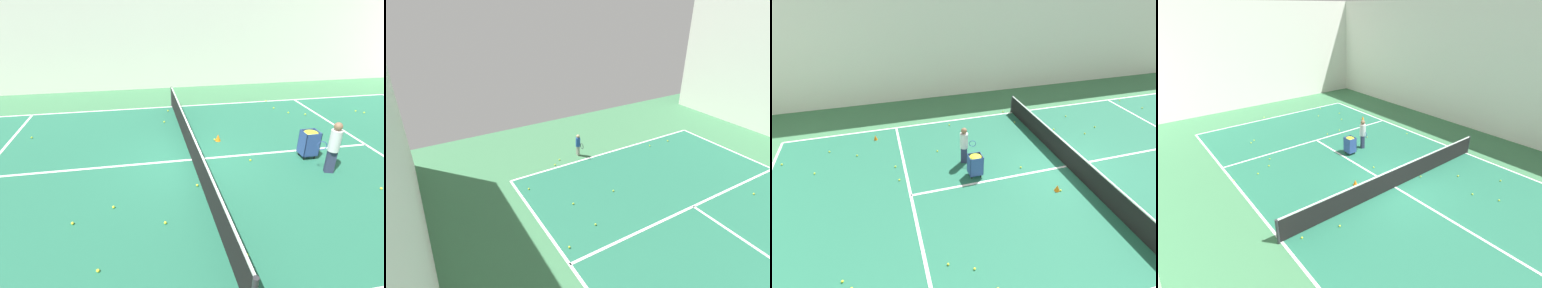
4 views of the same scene
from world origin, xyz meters
The scene contains 35 objects.
ground_plane centered at (0.00, 0.00, 0.00)m, with size 33.92×33.92×0.00m, color #3D754C.
court_playing_area centered at (0.00, 0.00, 0.00)m, with size 10.70×23.06×0.00m.
line_sideline_right centered at (5.35, 0.00, 0.01)m, with size 0.10×23.06×0.00m, color white.
line_service_far centered at (0.00, 6.34, 0.01)m, with size 10.70×0.10×0.00m, color white.
line_centre_service centered at (0.00, 0.00, 0.01)m, with size 0.10×12.68×0.00m, color white.
hall_enclosure_right centered at (8.86, 0.00, 3.75)m, with size 0.15×30.22×7.50m.
tennis_net centered at (0.00, 0.00, 0.50)m, with size 11.00×0.10×0.95m.
coach_at_net centered at (1.47, 3.92, 0.92)m, with size 0.41×0.68×1.61m.
ball_cart centered at (0.48, 3.77, 0.65)m, with size 0.46×0.52×0.94m.
training_cone_0 centered at (-1.24, 1.20, 0.13)m, with size 0.20×0.20×0.25m, color orange.
training_cone_1 centered at (4.42, 7.37, 0.12)m, with size 0.17×0.17×0.24m, color orange.
tennis_ball_0 centered at (5.04, -6.92, 0.04)m, with size 0.07×0.07×0.07m, color yellow.
tennis_ball_2 centered at (4.85, 3.71, 0.04)m, with size 0.07×0.07×0.07m, color yellow.
tennis_ball_4 centered at (-3.39, -0.58, 0.04)m, with size 0.07×0.07×0.07m, color yellow.
tennis_ball_6 centered at (1.91, 6.70, 0.04)m, with size 0.07×0.07×0.07m, color yellow.
tennis_ball_7 centered at (3.87, 9.37, 0.04)m, with size 0.07×0.07×0.07m, color yellow.
tennis_ball_9 centered at (3.21, 8.20, 0.04)m, with size 0.07×0.07×0.07m, color yellow.
tennis_ball_10 centered at (-3.51, 5.10, 0.04)m, with size 0.07×0.07×0.07m, color yellow.
tennis_ball_11 centered at (2.58, 4.82, 0.04)m, with size 0.07×0.07×0.07m, color yellow.
tennis_ball_12 centered at (-1.30, 1.08, 0.04)m, with size 0.07×0.07×0.07m, color yellow.
tennis_ball_14 centered at (2.11, -2.38, 0.04)m, with size 0.07×0.07×0.07m, color yellow.
tennis_ball_15 centered at (4.05, -2.57, 0.04)m, with size 0.07×0.07×0.07m, color yellow.
tennis_ball_16 centered at (0.98, 6.64, 0.04)m, with size 0.07×0.07×0.07m, color yellow.
tennis_ball_18 centered at (3.39, 11.17, 0.04)m, with size 0.07×0.07×0.07m, color yellow.
tennis_ball_19 centered at (0.42, 1.84, 0.04)m, with size 0.07×0.07×0.07m, color yellow.
tennis_ball_20 centered at (2.55, -3.28, 0.04)m, with size 0.07×0.07×0.07m, color yellow.
tennis_ball_21 centered at (-2.89, 8.51, 0.04)m, with size 0.07×0.07×0.07m, color yellow.
tennis_ball_22 centered at (5.55, 0.46, 0.04)m, with size 0.07×0.07×0.07m, color yellow.
tennis_ball_27 centered at (-3.17, 5.75, 0.04)m, with size 0.07×0.07×0.07m, color yellow.
tennis_ball_28 centered at (3.75, -7.36, 0.04)m, with size 0.07×0.07×0.07m, color yellow.
tennis_ball_29 centered at (4.18, 0.38, 0.04)m, with size 0.07×0.07×0.07m, color yellow.
tennis_ball_30 centered at (2.34, 9.80, 0.04)m, with size 0.07×0.07×0.07m, color yellow.
tennis_ball_32 centered at (2.92, -1.16, 0.04)m, with size 0.07×0.07×0.07m, color yellow.
tennis_ball_33 centered at (1.53, -0.13, 0.04)m, with size 0.07×0.07×0.07m, color yellow.
tennis_ball_35 centered at (-3.17, 8.28, 0.04)m, with size 0.07×0.07×0.07m, color yellow.
Camera 3 is at (-8.39, 6.84, 7.10)m, focal length 28.00 mm.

